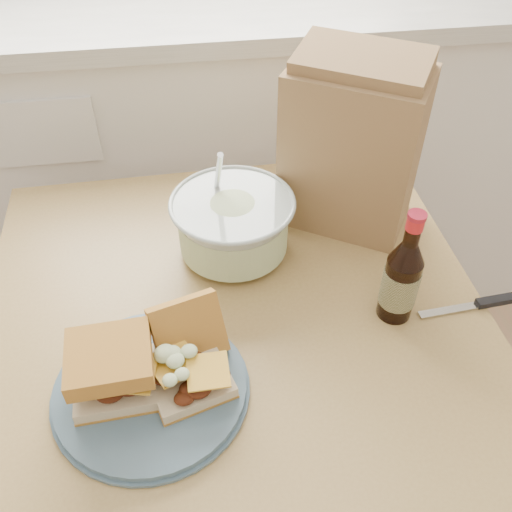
{
  "coord_description": "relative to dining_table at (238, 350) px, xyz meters",
  "views": [
    {
      "loc": [
        -0.03,
        0.22,
        1.43
      ],
      "look_at": [
        0.07,
        0.9,
        0.78
      ],
      "focal_mm": 40.0,
      "sensor_mm": 36.0,
      "label": 1
    }
  ],
  "objects": [
    {
      "name": "cabinet_run",
      "position": [
        -0.03,
        0.85,
        -0.13
      ],
      "size": [
        2.5,
        0.64,
        0.94
      ],
      "color": "silver",
      "rests_on": "ground"
    },
    {
      "name": "dining_table",
      "position": [
        0.0,
        0.0,
        0.0
      ],
      "size": [
        0.86,
        0.86,
        0.7
      ],
      "rotation": [
        0.0,
        0.0,
        0.02
      ],
      "color": "tan",
      "rests_on": "ground"
    },
    {
      "name": "plate",
      "position": [
        -0.14,
        -0.14,
        0.11
      ],
      "size": [
        0.28,
        0.28,
        0.02
      ],
      "primitive_type": "cylinder",
      "color": "#4A6477",
      "rests_on": "dining_table"
    },
    {
      "name": "sandwich_left",
      "position": [
        -0.19,
        -0.13,
        0.16
      ],
      "size": [
        0.12,
        0.11,
        0.09
      ],
      "rotation": [
        0.0,
        0.0,
        0.06
      ],
      "color": "#CAB78E",
      "rests_on": "plate"
    },
    {
      "name": "sandwich_right",
      "position": [
        -0.08,
        -0.12,
        0.15
      ],
      "size": [
        0.14,
        0.18,
        0.1
      ],
      "rotation": [
        0.0,
        0.0,
        0.29
      ],
      "color": "#CAB78E",
      "rests_on": "plate"
    },
    {
      "name": "coleslaw_bowl",
      "position": [
        0.01,
        0.16,
        0.16
      ],
      "size": [
        0.22,
        0.22,
        0.22
      ],
      "color": "#B0BEB9",
      "rests_on": "dining_table"
    },
    {
      "name": "beer_bottle",
      "position": [
        0.26,
        -0.04,
        0.18
      ],
      "size": [
        0.06,
        0.06,
        0.21
      ],
      "rotation": [
        0.0,
        0.0,
        0.09
      ],
      "color": "black",
      "rests_on": "dining_table"
    },
    {
      "name": "knife",
      "position": [
        0.42,
        -0.04,
        0.11
      ],
      "size": [
        0.17,
        0.03,
        0.01
      ],
      "rotation": [
        0.0,
        0.0,
        0.07
      ],
      "color": "silver",
      "rests_on": "dining_table"
    },
    {
      "name": "paper_bag",
      "position": [
        0.24,
        0.23,
        0.26
      ],
      "size": [
        0.28,
        0.25,
        0.31
      ],
      "primitive_type": "cube",
      "rotation": [
        0.0,
        0.0,
        -0.54
      ],
      "color": "#966F48",
      "rests_on": "dining_table"
    }
  ]
}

